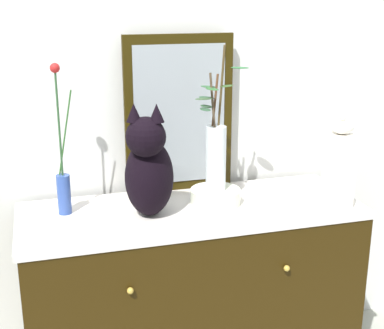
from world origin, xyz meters
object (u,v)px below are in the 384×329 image
bowl_porcelain (215,197)px  cat_sitting (149,168)px  sideboard (192,298)px  jar_lidded_porcelain (339,165)px  vase_slim_green (63,179)px  mirror_leaning (179,114)px  vase_glass_clear (216,152)px

bowl_porcelain → cat_sitting: bearing=-171.5°
sideboard → jar_lidded_porcelain: jar_lidded_porcelain is taller
vase_slim_green → bowl_porcelain: bearing=-6.4°
mirror_leaning → bowl_porcelain: 0.38m
jar_lidded_porcelain → sideboard: bearing=165.2°
bowl_porcelain → vase_slim_green: bearing=173.6°
mirror_leaning → jar_lidded_porcelain: size_ratio=1.76×
jar_lidded_porcelain → vase_slim_green: bearing=167.7°
mirror_leaning → jar_lidded_porcelain: (0.55, -0.38, -0.16)m
cat_sitting → mirror_leaning: bearing=54.0°
mirror_leaning → cat_sitting: 0.35m
mirror_leaning → vase_glass_clear: (0.09, -0.22, -0.11)m
cat_sitting → bowl_porcelain: (0.28, 0.04, -0.16)m
vase_slim_green → vase_glass_clear: vase_glass_clear is taller
vase_glass_clear → jar_lidded_porcelain: size_ratio=1.53×
sideboard → vase_slim_green: bearing=170.6°
sideboard → vase_glass_clear: bearing=8.2°
mirror_leaning → bowl_porcelain: bearing=-67.0°
sideboard → bowl_porcelain: bowl_porcelain is taller
sideboard → cat_sitting: bearing=-171.1°
vase_glass_clear → mirror_leaning: bearing=112.9°
cat_sitting → vase_glass_clear: 0.28m
cat_sitting → bowl_porcelain: 0.32m
sideboard → jar_lidded_porcelain: size_ratio=3.61×
cat_sitting → vase_glass_clear: (0.28, 0.04, 0.03)m
sideboard → jar_lidded_porcelain: 0.82m
vase_glass_clear → jar_lidded_porcelain: 0.48m
cat_sitting → vase_slim_green: (-0.31, 0.11, -0.05)m
mirror_leaning → vase_slim_green: 0.55m
sideboard → bowl_porcelain: size_ratio=6.70×
mirror_leaning → sideboard: bearing=-92.5°
mirror_leaning → bowl_porcelain: mirror_leaning is taller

